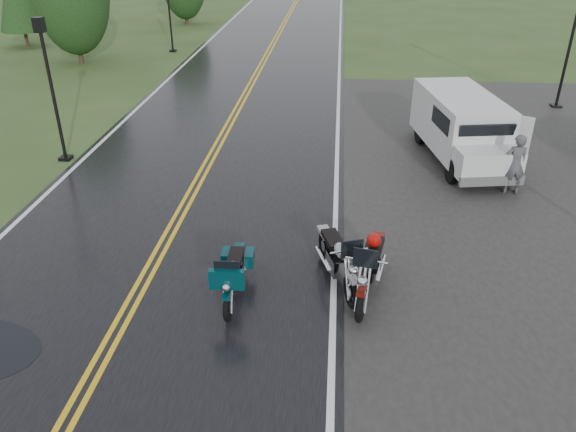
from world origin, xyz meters
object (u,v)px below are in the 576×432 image
Objects in this scene: motorcycle_silver at (352,279)px; lamp_post_near_left at (53,92)px; motorcycle_red at (362,290)px; person_at_van at (515,165)px; motorcycle_teal at (227,295)px; lamp_post_far_right at (570,47)px; lamp_post_far_left at (169,13)px; van_white at (456,150)px.

motorcycle_silver is 0.55× the size of lamp_post_near_left.
motorcycle_red is 7.00m from person_at_van.
motorcycle_teal is 17.21m from lamp_post_far_right.
lamp_post_near_left is 0.92× the size of lamp_post_far_right.
lamp_post_near_left is at bearing -86.92° from lamp_post_far_left.
lamp_post_far_right is (7.98, 13.20, 1.60)m from motorcycle_silver.
lamp_post_far_left is 0.88× the size of lamp_post_far_right.
person_at_van reaches higher than motorcycle_silver.
lamp_post_near_left is at bearing -158.02° from lamp_post_far_right.
motorcycle_teal is 23.40m from lamp_post_far_left.
van_white reaches higher than person_at_van.
motorcycle_red is at bearing -66.79° from lamp_post_far_left.
lamp_post_far_left is at bearing 117.80° from van_white.
motorcycle_silver is 15.51m from lamp_post_far_right.
motorcycle_teal is 9.61m from lamp_post_near_left.
person_at_van is (1.42, -0.53, -0.16)m from van_white.
motorcycle_teal is 0.40× the size of van_white.
motorcycle_silver is at bearing -125.43° from van_white.
lamp_post_near_left is at bearing 152.90° from motorcycle_red.
lamp_post_far_left is at bearing 153.86° from lamp_post_far_right.
motorcycle_silver is 0.50× the size of lamp_post_far_right.
lamp_post_far_right is at bearing 71.71° from motorcycle_red.
motorcycle_silver is at bearing 125.89° from motorcycle_red.
lamp_post_near_left reaches higher than motorcycle_red.
motorcycle_silver is 1.40× the size of person_at_van.
van_white is at bearing -125.02° from lamp_post_far_right.
person_at_van is (4.08, 5.69, 0.11)m from motorcycle_red.
lamp_post_far_right is (17.27, -8.48, 0.26)m from lamp_post_far_left.
van_white is 1.19× the size of lamp_post_near_left.
motorcycle_red is 0.59× the size of lamp_post_far_left.
van_white is at bearing 46.02° from motorcycle_silver.
lamp_post_near_left is 17.75m from lamp_post_far_right.
van_white is (5.03, 6.41, 0.39)m from motorcycle_teal.
lamp_post_near_left reaches higher than motorcycle_teal.
motorcycle_teal is 0.88× the size of motorcycle_silver.
motorcycle_silver is 23.63m from lamp_post_far_left.
motorcycle_red reaches higher than motorcycle_teal.
motorcycle_teal is 8.73m from person_at_van.
motorcycle_red is 11.17m from lamp_post_near_left.
person_at_van is (6.45, 5.88, 0.22)m from motorcycle_teal.
lamp_post_near_left is at bearing -8.71° from person_at_van.
lamp_post_far_left is at bearing 124.85° from motorcycle_red.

